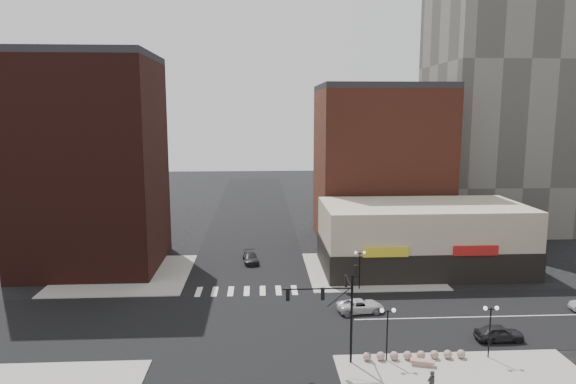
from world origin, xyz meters
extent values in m
plane|color=black|center=(0.00, 0.00, 0.00)|extent=(240.00, 240.00, 0.00)
cube|color=black|center=(0.00, 0.00, 0.01)|extent=(200.00, 14.00, 0.02)
cube|color=black|center=(0.00, 0.00, 0.01)|extent=(14.00, 200.00, 0.02)
cube|color=gray|center=(-14.50, 14.50, 0.06)|extent=(15.00, 15.00, 0.12)
cube|color=gray|center=(14.50, 14.50, 0.06)|extent=(15.00, 15.00, 0.12)
cube|color=#351510|center=(-19.00, 18.50, 12.50)|extent=(16.00, 15.00, 25.00)
cube|color=#351510|center=(-32.00, 34.00, 6.00)|extent=(20.00, 18.00, 12.00)
cube|color=brown|center=(19.00, 29.50, 11.00)|extent=(18.00, 15.00, 22.00)
cube|color=#B5A990|center=(21.00, 15.00, 4.00)|extent=(24.00, 12.00, 8.00)
cube|color=black|center=(21.00, 15.00, 1.70)|extent=(24.20, 12.20, 3.40)
cylinder|color=black|center=(8.20, -8.20, 3.50)|extent=(0.18, 0.18, 7.00)
cylinder|color=black|center=(5.60, -8.20, 6.00)|extent=(5.20, 0.11, 0.11)
cylinder|color=black|center=(7.20, -8.20, 5.30)|extent=(1.72, 0.06, 1.46)
cylinder|color=black|center=(8.20, -6.70, 6.00)|extent=(0.11, 3.00, 0.11)
cube|color=black|center=(3.40, -8.20, 5.60)|extent=(0.28, 0.18, 0.95)
sphere|color=red|center=(3.40, -8.20, 5.90)|extent=(0.16, 0.16, 0.16)
cube|color=black|center=(6.00, -8.20, 5.60)|extent=(0.28, 0.18, 0.95)
sphere|color=red|center=(6.00, -8.20, 5.90)|extent=(0.16, 0.16, 0.16)
cube|color=black|center=(8.20, -5.40, 5.60)|extent=(0.18, 0.28, 0.95)
sphere|color=red|center=(8.20, -5.40, 5.90)|extent=(0.16, 0.16, 0.16)
cube|color=black|center=(8.45, -8.20, 7.30)|extent=(0.28, 0.18, 0.95)
sphere|color=red|center=(8.45, -8.20, 7.60)|extent=(0.16, 0.16, 0.16)
cylinder|color=black|center=(11.00, -8.00, 2.12)|extent=(0.11, 0.11, 4.00)
cylinder|color=black|center=(11.00, -8.00, 4.02)|extent=(0.90, 0.06, 0.06)
sphere|color=white|center=(10.55, -8.00, 4.12)|extent=(0.32, 0.32, 0.32)
sphere|color=white|center=(11.45, -8.00, 4.12)|extent=(0.32, 0.32, 0.32)
cylinder|color=black|center=(19.00, -8.00, 2.12)|extent=(0.11, 0.11, 4.00)
cylinder|color=black|center=(19.00, -8.00, 4.02)|extent=(0.90, 0.06, 0.06)
sphere|color=white|center=(18.55, -8.00, 4.12)|extent=(0.32, 0.32, 0.32)
sphere|color=white|center=(19.45, -8.00, 4.12)|extent=(0.32, 0.32, 0.32)
cylinder|color=black|center=(12.00, 8.00, 2.12)|extent=(0.11, 0.11, 4.00)
cylinder|color=black|center=(12.00, 8.00, 4.02)|extent=(0.90, 0.06, 0.06)
sphere|color=white|center=(11.55, 8.00, 4.12)|extent=(0.32, 0.32, 0.32)
sphere|color=white|center=(12.45, 8.00, 4.12)|extent=(0.32, 0.32, 0.32)
sphere|color=#9F7A6D|center=(9.50, -8.00, 0.45)|extent=(0.65, 0.65, 0.65)
sphere|color=#9F7A6D|center=(10.55, -8.00, 0.45)|extent=(0.65, 0.65, 0.65)
sphere|color=#9F7A6D|center=(11.60, -8.00, 0.45)|extent=(0.65, 0.65, 0.65)
sphere|color=#9F7A6D|center=(12.65, -8.00, 0.45)|extent=(0.65, 0.65, 0.65)
sphere|color=#9F7A6D|center=(13.70, -8.00, 0.45)|extent=(0.65, 0.65, 0.65)
sphere|color=#9F7A6D|center=(14.75, -8.00, 0.45)|extent=(0.65, 0.65, 0.65)
sphere|color=#9F7A6D|center=(15.80, -8.00, 0.45)|extent=(0.65, 0.65, 0.65)
sphere|color=#9F7A6D|center=(16.85, -8.00, 0.45)|extent=(0.65, 0.65, 0.65)
imported|color=silver|center=(10.91, 1.82, 0.62)|extent=(4.72, 2.66, 1.25)
imported|color=black|center=(21.28, -4.97, 0.68)|extent=(4.00, 1.65, 1.36)
imported|color=black|center=(0.17, 18.61, 0.64)|extent=(2.31, 4.59, 1.28)
imported|color=#262328|center=(12.72, -13.22, 1.04)|extent=(0.79, 0.66, 1.84)
cube|color=#A1786F|center=(13.49, -9.00, 0.27)|extent=(1.65, 0.89, 0.30)
cube|color=#A1786F|center=(13.49, -9.00, 0.48)|extent=(1.87, 1.05, 0.12)
camera|label=1|loc=(1.41, -44.41, 19.01)|focal=32.00mm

